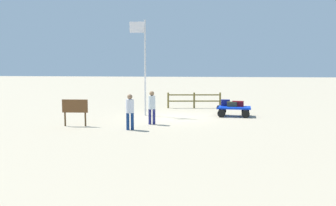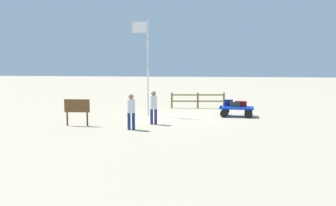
% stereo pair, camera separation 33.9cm
% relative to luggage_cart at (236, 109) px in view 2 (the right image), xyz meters
% --- Properties ---
extents(ground_plane, '(120.00, 120.00, 0.00)m').
position_rel_luggage_cart_xyz_m(ground_plane, '(3.33, 0.77, -0.41)').
color(ground_plane, tan).
extents(luggage_cart, '(1.93, 1.36, 0.54)m').
position_rel_luggage_cart_xyz_m(luggage_cart, '(0.00, 0.00, 0.00)').
color(luggage_cart, '#0B33CE').
rests_on(luggage_cart, ground).
extents(suitcase_olive, '(0.66, 0.43, 0.30)m').
position_rel_luggage_cart_xyz_m(suitcase_olive, '(-0.27, -0.18, 0.29)').
color(suitcase_olive, maroon).
rests_on(suitcase_olive, luggage_cart).
extents(suitcase_navy, '(0.55, 0.37, 0.27)m').
position_rel_luggage_cart_xyz_m(suitcase_navy, '(0.07, -0.10, 0.27)').
color(suitcase_navy, '#373A23').
rests_on(suitcase_navy, luggage_cart).
extents(suitcase_grey, '(0.50, 0.31, 0.36)m').
position_rel_luggage_cart_xyz_m(suitcase_grey, '(0.43, -0.39, 0.31)').
color(suitcase_grey, navy).
rests_on(suitcase_grey, luggage_cart).
extents(worker_lead, '(0.45, 0.45, 1.60)m').
position_rel_luggage_cart_xyz_m(worker_lead, '(4.83, 4.88, 0.53)').
color(worker_lead, navy).
rests_on(worker_lead, ground).
extents(worker_trailing, '(0.34, 0.34, 1.62)m').
position_rel_luggage_cart_xyz_m(worker_trailing, '(4.09, 3.28, 0.53)').
color(worker_trailing, navy).
rests_on(worker_trailing, ground).
extents(flagpole, '(0.91, 0.11, 5.35)m').
position_rel_luggage_cart_xyz_m(flagpole, '(5.03, 0.26, 2.76)').
color(flagpole, silver).
rests_on(flagpole, ground).
extents(signboard, '(1.22, 0.13, 1.27)m').
position_rel_luggage_cart_xyz_m(signboard, '(7.61, 4.19, 0.45)').
color(signboard, '#4C3319').
rests_on(signboard, ground).
extents(wooden_fence, '(3.53, 0.52, 1.03)m').
position_rel_luggage_cart_xyz_m(wooden_fence, '(2.34, -3.65, 0.18)').
color(wooden_fence, brown).
rests_on(wooden_fence, ground).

